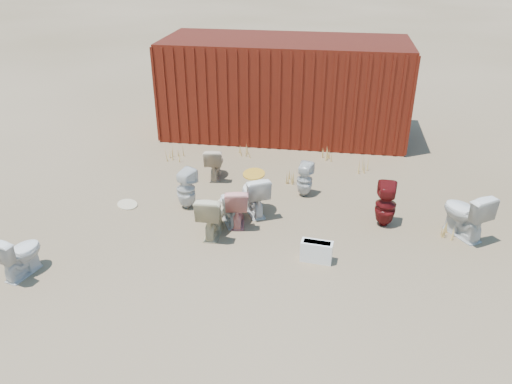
# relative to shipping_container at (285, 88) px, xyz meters

# --- Properties ---
(ground) EXTENTS (100.00, 100.00, 0.00)m
(ground) POSITION_rel_shipping_container_xyz_m (0.00, -5.20, -1.20)
(ground) COLOR brown
(ground) RESTS_ON ground
(shipping_container) EXTENTS (6.00, 2.40, 2.40)m
(shipping_container) POSITION_rel_shipping_container_xyz_m (0.00, 0.00, 0.00)
(shipping_container) COLOR #55120E
(shipping_container) RESTS_ON ground
(toilet_front_a) EXTENTS (0.57, 0.79, 0.73)m
(toilet_front_a) POSITION_rel_shipping_container_xyz_m (-3.26, -6.82, -0.84)
(toilet_front_a) COLOR silver
(toilet_front_a) RESTS_ON ground
(toilet_front_pink) EXTENTS (0.53, 0.78, 0.73)m
(toilet_front_pink) POSITION_rel_shipping_container_xyz_m (-0.32, -4.79, -0.83)
(toilet_front_pink) COLOR pink
(toilet_front_pink) RESTS_ON ground
(toilet_front_c) EXTENTS (0.65, 0.79, 0.70)m
(toilet_front_c) POSITION_rel_shipping_container_xyz_m (-0.44, -4.79, -0.85)
(toilet_front_c) COLOR silver
(toilet_front_c) RESTS_ON ground
(toilet_front_maroon) EXTENTS (0.38, 0.39, 0.81)m
(toilet_front_maroon) POSITION_rel_shipping_container_xyz_m (2.29, -4.45, -0.79)
(toilet_front_maroon) COLOR #5E1011
(toilet_front_maroon) RESTS_ON ground
(toilet_front_e) EXTENTS (0.87, 0.97, 0.86)m
(toilet_front_e) POSITION_rel_shipping_container_xyz_m (3.60, -4.60, -0.77)
(toilet_front_e) COLOR silver
(toilet_front_e) RESTS_ON ground
(toilet_back_a) EXTENTS (0.47, 0.48, 0.78)m
(toilet_back_a) POSITION_rel_shipping_container_xyz_m (-1.37, -4.37, -0.81)
(toilet_back_a) COLOR silver
(toilet_back_a) RESTS_ON ground
(toilet_back_beige_left) EXTENTS (0.44, 0.78, 0.79)m
(toilet_back_beige_left) POSITION_rel_shipping_container_xyz_m (-0.66, -5.23, -0.81)
(toilet_back_beige_left) COLOR beige
(toilet_back_beige_left) RESTS_ON ground
(toilet_back_beige_right) EXTENTS (0.47, 0.72, 0.70)m
(toilet_back_beige_right) POSITION_rel_shipping_container_xyz_m (-1.15, -2.99, -0.85)
(toilet_back_beige_right) COLOR #C7B091
(toilet_back_beige_right) RESTS_ON ground
(toilet_back_yellowlid) EXTENTS (0.74, 0.88, 0.79)m
(toilet_back_yellowlid) POSITION_rel_shipping_container_xyz_m (-0.07, -4.37, -0.81)
(toilet_back_yellowlid) COLOR white
(toilet_back_yellowlid) RESTS_ON ground
(toilet_back_e) EXTENTS (0.38, 0.39, 0.69)m
(toilet_back_e) POSITION_rel_shipping_container_xyz_m (0.80, -3.52, -0.86)
(toilet_back_e) COLOR silver
(toilet_back_e) RESTS_ON ground
(yellow_lid) EXTENTS (0.40, 0.50, 0.02)m
(yellow_lid) POSITION_rel_shipping_container_xyz_m (-0.07, -4.37, -0.40)
(yellow_lid) COLOR gold
(yellow_lid) RESTS_ON toilet_back_yellowlid
(loose_tank) EXTENTS (0.52, 0.25, 0.35)m
(loose_tank) POSITION_rel_shipping_container_xyz_m (1.16, -5.77, -1.02)
(loose_tank) COLOR white
(loose_tank) RESTS_ON ground
(loose_lid_near) EXTENTS (0.50, 0.58, 0.02)m
(loose_lid_near) POSITION_rel_shipping_container_xyz_m (-0.65, -4.16, -1.19)
(loose_lid_near) COLOR beige
(loose_lid_near) RESTS_ON ground
(loose_lid_far) EXTENTS (0.59, 0.58, 0.02)m
(loose_lid_far) POSITION_rel_shipping_container_xyz_m (-2.54, -4.48, -1.19)
(loose_lid_far) COLOR beige
(loose_lid_far) RESTS_ON ground
(weed_clump_a) EXTENTS (0.36, 0.36, 0.26)m
(weed_clump_a) POSITION_rel_shipping_container_xyz_m (-2.31, -2.17, -1.07)
(weed_clump_a) COLOR tan
(weed_clump_a) RESTS_ON ground
(weed_clump_b) EXTENTS (0.32, 0.32, 0.28)m
(weed_clump_b) POSITION_rel_shipping_container_xyz_m (0.52, -2.99, -1.06)
(weed_clump_b) COLOR tan
(weed_clump_b) RESTS_ON ground
(weed_clump_c) EXTENTS (0.36, 0.36, 0.32)m
(weed_clump_c) POSITION_rel_shipping_container_xyz_m (2.00, -2.21, -1.04)
(weed_clump_c) COLOR tan
(weed_clump_c) RESTS_ON ground
(weed_clump_d) EXTENTS (0.30, 0.30, 0.24)m
(weed_clump_d) POSITION_rel_shipping_container_xyz_m (-0.73, -1.70, -1.08)
(weed_clump_d) COLOR tan
(weed_clump_d) RESTS_ON ground
(weed_clump_e) EXTENTS (0.34, 0.34, 0.29)m
(weed_clump_e) POSITION_rel_shipping_container_xyz_m (1.14, -1.70, -1.05)
(weed_clump_e) COLOR tan
(weed_clump_e) RESTS_ON ground
(weed_clump_f) EXTENTS (0.28, 0.28, 0.25)m
(weed_clump_f) POSITION_rel_shipping_container_xyz_m (3.37, -4.66, -1.07)
(weed_clump_f) COLOR tan
(weed_clump_f) RESTS_ON ground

